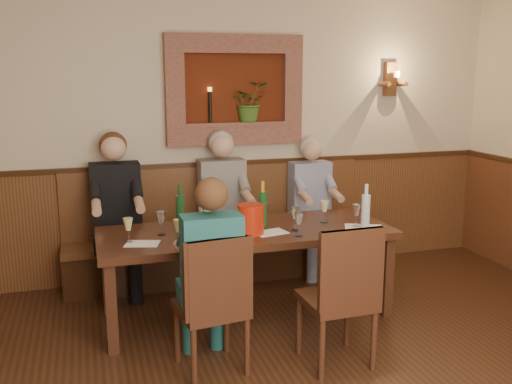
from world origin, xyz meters
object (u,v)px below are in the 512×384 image
person_bench_right (312,218)px  wine_bottle_green_a (263,208)px  chair_near_left (212,331)px  wine_bottle_green_b (180,212)px  person_chair_front (210,291)px  dining_table (246,238)px  person_bench_mid (224,221)px  water_bottle (366,211)px  chair_near_right (337,323)px  bench (220,246)px  spittoon_bucket (251,219)px  person_bench_left (118,228)px

person_bench_right → wine_bottle_green_a: person_bench_right is taller
chair_near_left → wine_bottle_green_a: size_ratio=2.54×
person_bench_right → wine_bottle_green_b: 1.67m
wine_bottle_green_a → person_chair_front: bearing=-127.7°
person_bench_right → wine_bottle_green_a: 1.17m
dining_table → person_bench_mid: bearing=88.8°
chair_near_left → person_bench_mid: (0.49, 1.65, 0.33)m
person_chair_front → wine_bottle_green_a: (0.64, 0.82, 0.35)m
water_bottle → person_chair_front: bearing=-161.0°
wine_bottle_green_b → wine_bottle_green_a: bearing=-5.5°
chair_near_left → person_bench_mid: bearing=65.6°
water_bottle → chair_near_right: bearing=-128.9°
person_chair_front → water_bottle: size_ratio=3.56×
chair_near_right → water_bottle: size_ratio=2.69×
bench → spittoon_bucket: bearing=-89.9°
wine_bottle_green_a → person_bench_mid: bearing=99.9°
dining_table → person_bench_left: (-0.99, 0.84, -0.05)m
dining_table → wine_bottle_green_a: 0.28m
chair_near_left → person_bench_right: size_ratio=0.71×
dining_table → bench: bearing=90.0°
spittoon_bucket → water_bottle: (0.93, -0.16, 0.04)m
person_bench_mid → wine_bottle_green_b: size_ratio=3.82×
person_chair_front → wine_bottle_green_b: bearing=92.9°
person_bench_left → person_bench_right: person_bench_left is taller
person_bench_mid → wine_bottle_green_b: bearing=-126.7°
bench → spittoon_bucket: bench is taller
chair_near_right → spittoon_bucket: bearing=112.5°
chair_near_left → chair_near_right: size_ratio=0.96×
water_bottle → wine_bottle_green_a: bearing=156.6°
person_bench_left → person_bench_mid: size_ratio=1.01×
dining_table → water_bottle: bearing=-17.4°
dining_table → person_bench_left: 1.30m
dining_table → person_bench_right: person_bench_right is taller
dining_table → wine_bottle_green_b: bearing=168.4°
wine_bottle_green_a → wine_bottle_green_b: wine_bottle_green_a is taller
wine_bottle_green_b → water_bottle: wine_bottle_green_b is taller
person_bench_mid → chair_near_right: bearing=-78.6°
dining_table → spittoon_bucket: 0.23m
person_bench_left → person_bench_right: 1.93m
bench → person_bench_right: (0.94, -0.10, 0.24)m
person_bench_right → wine_bottle_green_b: (-1.46, -0.73, 0.34)m
chair_near_right → person_bench_right: size_ratio=0.74×
person_bench_left → person_chair_front: bearing=-72.5°
bench → person_bench_mid: person_bench_mid is taller
bench → person_bench_right: 0.97m
person_bench_right → person_chair_front: person_bench_right is taller
dining_table → wine_bottle_green_b: 0.58m
dining_table → person_bench_right: size_ratio=1.73×
chair_near_left → wine_bottle_green_a: 1.24m
chair_near_left → wine_bottle_green_a: bearing=45.9°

